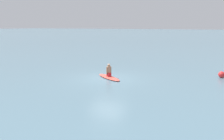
% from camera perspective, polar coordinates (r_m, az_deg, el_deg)
% --- Properties ---
extents(ground_plane, '(400.00, 400.00, 0.00)m').
position_cam_1_polar(ground_plane, '(17.67, -0.95, -1.97)').
color(ground_plane, slate).
extents(surfboard, '(2.16, 2.73, 0.12)m').
position_cam_1_polar(surfboard, '(17.79, -0.74, -1.69)').
color(surfboard, '#D84C3F').
rests_on(surfboard, ground).
extents(person_paddler, '(0.38, 0.39, 0.93)m').
position_cam_1_polar(person_paddler, '(17.69, -0.74, -0.17)').
color(person_paddler, '#A51E23').
rests_on(person_paddler, surfboard).
extents(buoy_marker, '(0.47, 0.47, 0.47)m').
position_cam_1_polar(buoy_marker, '(19.58, 24.11, -0.97)').
color(buoy_marker, red).
rests_on(buoy_marker, ground).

